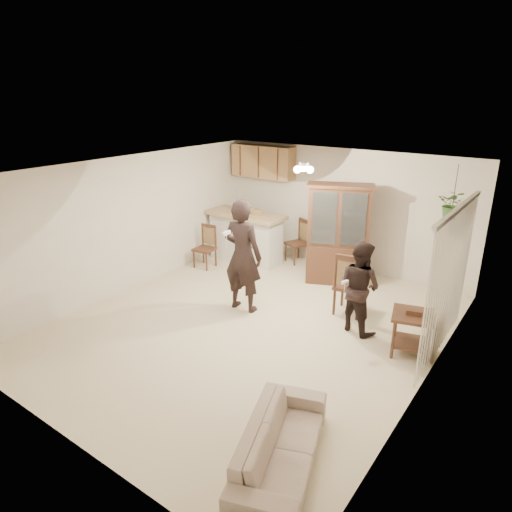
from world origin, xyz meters
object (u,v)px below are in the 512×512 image
Objects in this scene: adult at (243,260)px; sofa at (281,436)px; chair_bar at (205,256)px; chair_hutch_left at (297,250)px; china_hutch at (338,235)px; chair_hutch_right at (350,296)px; side_table at (411,333)px; child at (359,290)px.

sofa is at bearing 128.90° from adult.
chair_hutch_left is (1.44, 1.42, 0.01)m from chair_bar.
adult is 2.16m from china_hutch.
china_hutch is 2.15× the size of chair_bar.
adult reaches higher than chair_bar.
chair_hutch_right is (0.80, -1.09, -0.65)m from china_hutch.
side_table is 0.77× the size of chair_bar.
chair_bar is (-4.32, 3.72, -0.11)m from sofa.
child reaches higher than chair_hutch_left.
sofa is 3.13m from child.
chair_hutch_right is (3.44, -0.18, 0.05)m from chair_bar.
chair_hutch_right is at bearing -7.48° from chair_bar.
china_hutch is at bearing 14.48° from chair_bar.
child is 1.42× the size of chair_hutch_left.
side_table is (2.82, 0.25, -0.57)m from adult.
adult is 1.33× the size of child.
china_hutch reaches higher than side_table.
chair_hutch_left reaches higher than chair_bar.
adult is 2.89m from side_table.
child reaches higher than chair_hutch_right.
adult is (-2.45, 2.61, 0.53)m from sofa.
chair_hutch_left is at bearing 40.25° from chair_bar.
chair_bar is at bearing 169.63° from side_table.
china_hutch is (-1.14, 1.56, 0.29)m from child.
sofa is 0.96× the size of china_hutch.
sofa is 2.06× the size of chair_bar.
sofa is 1.97× the size of chair_hutch_left.
adult is at bearing 24.12° from sofa.
adult is 1.98m from child.
sofa is at bearing 116.87° from child.
adult is at bearing -174.92° from side_table.
child is at bearing -14.26° from chair_bar.
child is 0.69× the size of china_hutch.
child is at bearing -78.09° from china_hutch.
china_hutch is 2.88m from chair_bar.
sofa is at bearing -97.47° from side_table.
chair_hutch_left is at bearing 132.40° from china_hutch.
child is 1.95m from china_hutch.
child is (1.91, 0.46, -0.22)m from adult.
side_table is at bearing -10.91° from chair_hutch_left.
adult is at bearing -56.22° from chair_hutch_left.
chair_bar is 3.44m from chair_hutch_right.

